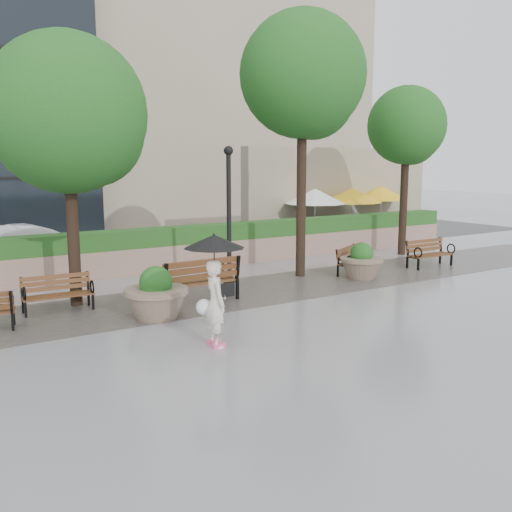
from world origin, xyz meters
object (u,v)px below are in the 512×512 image
bench_4 (429,259)px  pedestrian (215,279)px  planter_right (361,264)px  car_right (35,246)px  bench_1 (58,301)px  bench_2 (197,289)px  planter_left (156,298)px  bench_3 (353,266)px  lamppost (229,229)px

bench_4 → pedestrian: bearing=-160.7°
planter_right → pedestrian: (-6.61, -3.17, 0.84)m
bench_4 → car_right: bearing=147.1°
planter_right → car_right: bearing=136.5°
bench_1 → bench_2: (3.05, -0.96, 0.08)m
planter_left → pedestrian: size_ratio=0.67×
bench_3 → bench_4: bench_4 is taller
bench_1 → car_right: size_ratio=0.38×
car_right → pedestrian: pedestrian is taller
bench_3 → car_right: size_ratio=0.39×
bench_3 → pedestrian: 7.95m
planter_right → bench_2: bearing=-179.5°
planter_left → car_right: car_right is taller
planter_left → lamppost: size_ratio=0.37×
bench_3 → lamppost: (-4.43, -0.12, 1.41)m
bench_2 → bench_3: 5.71m
bench_1 → planter_left: planter_left is taller
bench_1 → bench_3: (8.72, -0.25, -0.00)m
bench_1 → planter_left: size_ratio=1.14×
planter_right → car_right: (-7.62, 7.22, 0.27)m
lamppost → car_right: size_ratio=0.91×
bench_3 → planter_left: bearing=164.5°
bench_2 → planter_right: size_ratio=1.64×
pedestrian → bench_1: bearing=33.1°
bench_4 → lamppost: 7.42m
planter_right → lamppost: bearing=172.6°
bench_4 → car_right: (-10.75, 7.08, 0.42)m
bench_1 → lamppost: lamppost is taller
bench_4 → lamppost: lamppost is taller
bench_2 → bench_4: bearing=179.5°
bench_3 → planter_right: (-0.28, -0.66, 0.17)m
bench_4 → lamppost: size_ratio=0.44×
bench_1 → pedestrian: (1.84, -4.08, 1.01)m
lamppost → pedestrian: 4.47m
bench_1 → lamppost: size_ratio=0.42×
bench_3 → bench_4: (2.85, -0.52, 0.02)m
bench_4 → planter_right: (-3.13, -0.15, 0.15)m
bench_2 → lamppost: bearing=-156.3°
bench_4 → bench_3: bearing=170.2°
bench_2 → bench_4: size_ratio=1.25×
pedestrian → bench_3: bearing=-52.0°
bench_1 → bench_3: bench_1 is taller
bench_4 → bench_1: bearing=176.7°
bench_4 → car_right: size_ratio=0.40×
bench_4 → planter_right: 3.13m
bench_1 → lamppost: (4.29, -0.37, 1.41)m
bench_1 → pedestrian: pedestrian is taller
bench_3 → bench_4: size_ratio=0.97×
planter_left → planter_right: planter_left is taller
bench_4 → planter_left: (-9.92, -1.01, 0.19)m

